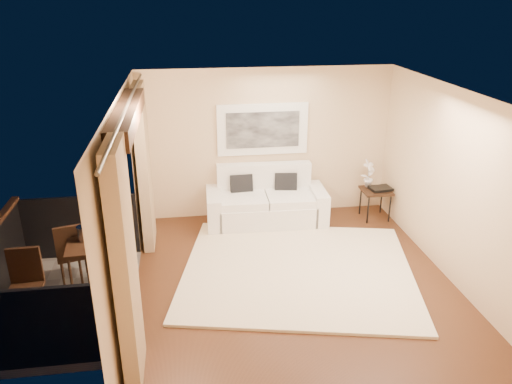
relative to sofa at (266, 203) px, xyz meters
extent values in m
plane|color=#4C2A16|center=(0.08, -2.10, -0.36)|extent=(5.00, 5.00, 0.00)
plane|color=white|center=(0.08, -2.10, 2.34)|extent=(5.00, 5.00, 0.00)
plane|color=beige|center=(0.08, 0.40, 0.99)|extent=(4.50, 0.00, 4.50)
plane|color=beige|center=(0.08, -4.60, 0.99)|extent=(4.50, 0.00, 4.50)
plane|color=beige|center=(2.33, -2.10, 0.99)|extent=(0.00, 5.00, 5.00)
plane|color=beige|center=(-2.17, -0.25, 0.99)|extent=(0.00, 2.70, 2.70)
plane|color=beige|center=(-2.17, -3.95, 0.99)|extent=(0.00, 2.70, 2.70)
plane|color=beige|center=(-2.17, -2.10, 2.19)|extent=(0.00, 2.40, 2.40)
cube|color=black|center=(-2.05, -2.10, 2.16)|extent=(0.28, 2.40, 0.22)
cube|color=#605B56|center=(-3.07, -2.10, -0.42)|extent=(1.80, 2.60, 0.12)
cube|color=black|center=(-3.07, -0.83, 0.14)|extent=(1.80, 0.06, 1.00)
cube|color=black|center=(-3.07, -3.37, 0.14)|extent=(1.80, 0.06, 1.00)
cube|color=tan|center=(-2.03, -0.55, 0.96)|extent=(0.16, 0.75, 2.62)
cube|color=tan|center=(-2.03, -3.65, 0.96)|extent=(0.16, 0.75, 2.62)
cylinder|color=#4C473F|center=(-2.03, -2.10, 2.27)|extent=(0.04, 4.80, 0.04)
cube|color=white|center=(0.00, 0.37, 1.26)|extent=(1.62, 0.05, 0.92)
cube|color=black|center=(0.00, 0.34, 1.26)|extent=(1.30, 0.02, 0.64)
cube|color=#F8E9C7|center=(0.19, -1.81, -0.34)|extent=(3.92, 3.59, 0.04)
cube|color=white|center=(0.00, -0.08, -0.15)|extent=(1.73, 0.96, 0.42)
cube|color=white|center=(0.01, 0.28, 0.24)|extent=(1.71, 0.27, 0.82)
cube|color=white|center=(-0.94, -0.05, -0.05)|extent=(0.27, 0.91, 0.62)
cube|color=white|center=(0.93, -0.10, -0.05)|extent=(0.27, 0.91, 0.62)
cube|color=white|center=(-0.41, -0.09, 0.13)|extent=(0.83, 0.83, 0.14)
cube|color=white|center=(0.41, -0.12, 0.13)|extent=(0.83, 0.83, 0.14)
cube|color=black|center=(-0.42, 0.14, 0.30)|extent=(0.41, 0.21, 0.41)
cube|color=black|center=(0.39, 0.11, 0.30)|extent=(0.43, 0.24, 0.41)
cube|color=black|center=(2.01, -0.15, 0.18)|extent=(0.51, 0.51, 0.04)
cylinder|color=black|center=(1.80, -0.35, -0.10)|extent=(0.03, 0.03, 0.52)
cylinder|color=black|center=(2.21, -0.35, -0.10)|extent=(0.03, 0.03, 0.52)
cylinder|color=black|center=(1.80, 0.06, -0.10)|extent=(0.03, 0.03, 0.52)
cylinder|color=black|center=(2.21, 0.06, -0.10)|extent=(0.03, 0.03, 0.52)
cube|color=black|center=(2.08, -0.16, 0.22)|extent=(0.41, 0.33, 0.05)
imported|color=white|center=(1.90, 0.02, 0.46)|extent=(0.33, 0.31, 0.52)
cube|color=black|center=(-2.66, -1.98, 0.41)|extent=(0.73, 0.73, 0.05)
cylinder|color=black|center=(-2.94, -2.25, 0.01)|extent=(0.04, 0.04, 0.74)
cylinder|color=black|center=(-2.39, -2.25, 0.01)|extent=(0.04, 0.04, 0.74)
cylinder|color=black|center=(-2.94, -1.70, 0.01)|extent=(0.04, 0.04, 0.74)
cylinder|color=black|center=(-2.39, -1.70, 0.01)|extent=(0.04, 0.04, 0.74)
cube|color=black|center=(-3.04, -1.58, 0.08)|extent=(0.50, 0.50, 0.05)
cube|color=black|center=(-3.00, -1.76, 0.33)|extent=(0.41, 0.15, 0.54)
cylinder|color=black|center=(-2.92, -1.38, -0.15)|extent=(0.03, 0.03, 0.42)
cylinder|color=black|center=(-3.25, -1.46, -0.15)|extent=(0.03, 0.03, 0.42)
cylinder|color=black|center=(-2.84, -1.70, -0.15)|extent=(0.03, 0.03, 0.42)
cylinder|color=black|center=(-3.16, -1.78, -0.15)|extent=(0.03, 0.03, 0.42)
cube|color=black|center=(-3.45, -2.46, 0.07)|extent=(0.41, 0.41, 0.05)
cube|color=black|center=(-3.46, -2.28, 0.31)|extent=(0.40, 0.06, 0.53)
cylinder|color=black|center=(-3.61, -2.63, -0.15)|extent=(0.03, 0.03, 0.41)
cylinder|color=black|center=(-3.28, -2.62, -0.15)|extent=(0.03, 0.03, 0.41)
cylinder|color=black|center=(-3.62, -2.30, -0.15)|extent=(0.03, 0.03, 0.41)
cylinder|color=black|center=(-3.29, -2.30, -0.15)|extent=(0.03, 0.03, 0.41)
cylinder|color=silver|center=(-2.78, -1.89, 0.54)|extent=(0.18, 0.18, 0.20)
cylinder|color=#FC162E|center=(-2.57, -1.86, 0.47)|extent=(0.06, 0.06, 0.07)
cylinder|color=white|center=(-2.65, -2.18, 0.53)|extent=(0.04, 0.04, 0.18)
cylinder|color=white|center=(-2.58, -2.07, 0.50)|extent=(0.06, 0.06, 0.12)
cylinder|color=silver|center=(-2.53, -1.97, 0.50)|extent=(0.06, 0.06, 0.12)
camera|label=1|loc=(-1.36, -8.13, 3.54)|focal=35.00mm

